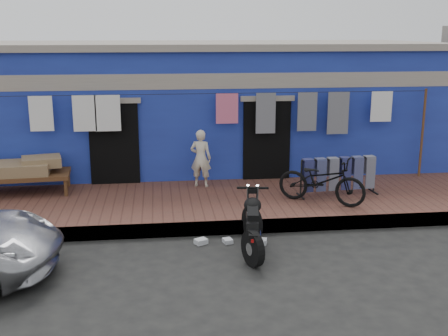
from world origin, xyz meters
TOP-DOWN VIEW (x-y plane):
  - ground at (0.00, 0.00)m, footprint 80.00×80.00m
  - sidewalk at (0.00, 3.00)m, footprint 28.00×3.00m
  - curb at (0.00, 1.55)m, footprint 28.00×0.10m
  - building at (-0.00, 6.99)m, footprint 12.20×5.20m
  - clothesline at (0.19, 4.25)m, footprint 10.06×0.06m
  - seated_person at (-0.28, 3.98)m, footprint 0.54×0.44m
  - bicycle at (2.04, 2.45)m, footprint 1.84×1.51m
  - motorcycle at (0.33, 0.68)m, footprint 1.04×1.74m
  - charpoy at (-4.18, 3.88)m, footprint 2.35×1.38m
  - jeans_rack at (2.56, 2.98)m, footprint 1.82×0.67m
  - litter_a at (-0.52, 1.12)m, footprint 0.26×0.24m
  - litter_b at (0.57, 0.98)m, footprint 0.18×0.21m
  - litter_c at (-0.04, 1.11)m, footprint 0.19×0.22m

SIDE VIEW (x-z plane):
  - ground at x=0.00m, z-range 0.00..0.00m
  - litter_c at x=-0.04m, z-range 0.00..0.07m
  - litter_b at x=0.57m, z-range 0.00..0.09m
  - litter_a at x=-0.52m, z-range 0.00..0.09m
  - sidewalk at x=0.00m, z-range 0.00..0.25m
  - curb at x=0.00m, z-range 0.00..0.25m
  - motorcycle at x=0.33m, z-range 0.00..1.02m
  - charpoy at x=-4.18m, z-range 0.25..0.98m
  - jeans_rack at x=2.56m, z-range 0.25..1.09m
  - bicycle at x=2.04m, z-range 0.25..1.41m
  - seated_person at x=-0.28m, z-range 0.25..1.54m
  - building at x=0.00m, z-range 0.01..3.37m
  - clothesline at x=0.19m, z-range 0.74..2.84m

